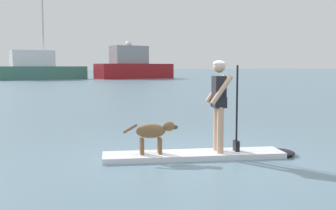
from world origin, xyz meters
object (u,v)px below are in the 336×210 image
moored_boat_far_starboard (133,66)px  person_paddler (220,99)px  dog (153,132)px  paddleboard (206,155)px  moored_boat_center (38,69)px

moored_boat_far_starboard → person_paddler: bearing=-111.8°
dog → paddleboard: bearing=-20.2°
person_paddler → dog: 1.37m
paddleboard → moored_boat_far_starboard: moored_boat_far_starboard is taller
paddleboard → dog: (-0.92, 0.34, 0.45)m
person_paddler → moored_boat_center: moored_boat_center is taller
moored_boat_far_starboard → moored_boat_center: bearing=169.1°
paddleboard → dog: 1.08m
paddleboard → moored_boat_center: (6.13, 47.63, 1.34)m
paddleboard → dog: bearing=159.8°
dog → moored_boat_far_starboard: bearing=66.7°
paddleboard → moored_boat_center: bearing=82.7°
person_paddler → moored_boat_center: size_ratio=0.14×
dog → person_paddler: bearing=-20.2°
paddleboard → moored_boat_center: moored_boat_center is taller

